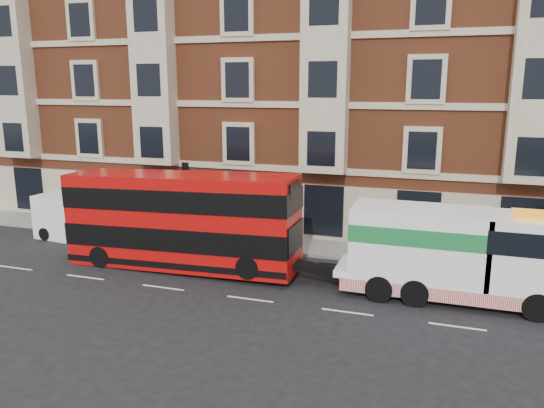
# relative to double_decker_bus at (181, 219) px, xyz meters

# --- Properties ---
(ground) EXTENTS (120.00, 120.00, 0.00)m
(ground) POSITION_rel_double_decker_bus_xyz_m (4.42, -2.57, -2.39)
(ground) COLOR black
(ground) RESTS_ON ground
(sidewalk) EXTENTS (90.00, 3.00, 0.15)m
(sidewalk) POSITION_rel_double_decker_bus_xyz_m (4.42, 4.93, -2.32)
(sidewalk) COLOR slate
(sidewalk) RESTS_ON ground
(victorian_terrace) EXTENTS (45.00, 12.00, 20.40)m
(victorian_terrace) POSITION_rel_double_decker_bus_xyz_m (4.92, 12.43, 7.67)
(victorian_terrace) COLOR brown
(victorian_terrace) RESTS_ON ground
(lamp_post_west) EXTENTS (0.35, 0.15, 4.35)m
(lamp_post_west) POSITION_rel_double_decker_bus_xyz_m (-1.58, 3.63, 0.28)
(lamp_post_west) COLOR black
(lamp_post_west) RESTS_ON sidewalk
(double_decker_bus) EXTENTS (11.16, 2.56, 4.52)m
(double_decker_bus) POSITION_rel_double_decker_bus_xyz_m (0.00, 0.00, 0.00)
(double_decker_bus) COLOR red
(double_decker_bus) RESTS_ON ground
(tow_truck) EXTENTS (8.94, 2.64, 3.72)m
(tow_truck) POSITION_rel_double_decker_bus_xyz_m (12.06, 0.00, -0.42)
(tow_truck) COLOR white
(tow_truck) RESTS_ON ground
(box_van) EXTENTS (4.91, 2.41, 2.46)m
(box_van) POSITION_rel_double_decker_bus_xyz_m (-7.90, 2.43, -1.18)
(box_van) COLOR white
(box_van) RESTS_ON ground
(pedestrian) EXTENTS (0.66, 0.59, 1.51)m
(pedestrian) POSITION_rel_double_decker_bus_xyz_m (-8.69, 5.26, -1.49)
(pedestrian) COLOR #15242B
(pedestrian) RESTS_ON sidewalk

